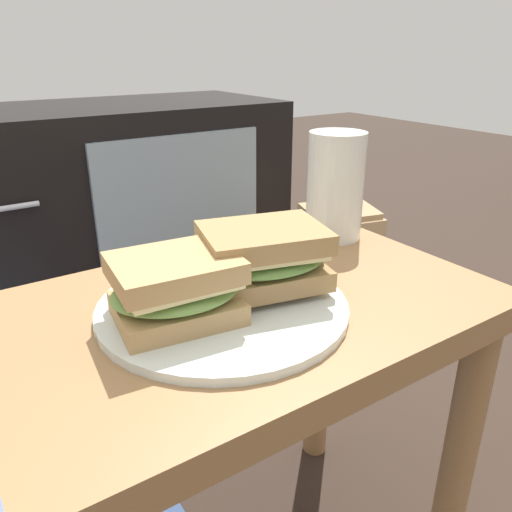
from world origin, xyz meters
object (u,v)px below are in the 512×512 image
at_px(sandwich_front, 176,288).
at_px(beer_glass, 335,189).
at_px(sandwich_back, 263,256).
at_px(paper_bag, 336,268).
at_px(plate, 223,307).
at_px(tv_cabinet, 110,210).

relative_size(sandwich_front, beer_glass, 0.92).
distance_m(sandwich_back, paper_bag, 0.84).
bearing_deg(plate, tv_cabinet, 79.04).
relative_size(tv_cabinet, sandwich_front, 6.74).
bearing_deg(sandwich_front, tv_cabinet, 75.97).
bearing_deg(sandwich_back, paper_bag, 40.37).
height_order(plate, beer_glass, beer_glass).
height_order(tv_cabinet, paper_bag, tv_cabinet).
bearing_deg(tv_cabinet, sandwich_front, -104.03).
distance_m(tv_cabinet, beer_glass, 0.89).
distance_m(tv_cabinet, plate, 0.99).
relative_size(sandwich_back, beer_glass, 1.05).
xyz_separation_m(tv_cabinet, plate, (-0.19, -0.96, 0.17)).
distance_m(plate, sandwich_back, 0.07).
bearing_deg(paper_bag, plate, -142.01).
relative_size(sandwich_front, sandwich_back, 0.88).
bearing_deg(plate, sandwich_back, 2.12).
relative_size(tv_cabinet, sandwich_back, 5.93).
height_order(plate, sandwich_back, sandwich_back).
relative_size(tv_cabinet, beer_glass, 6.21).
relative_size(sandwich_back, paper_bag, 0.47).
bearing_deg(paper_bag, beer_glass, -134.58).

